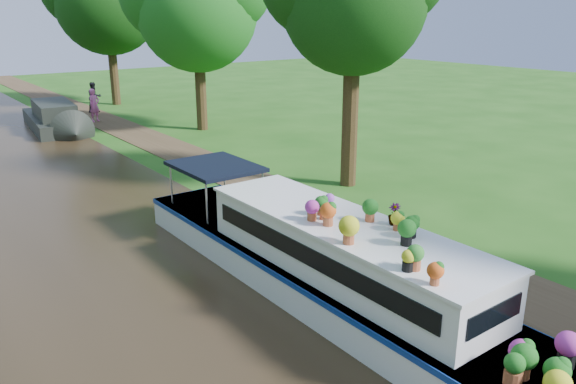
{
  "coord_description": "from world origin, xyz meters",
  "views": [
    {
      "loc": [
        -9.45,
        -11.06,
        5.85
      ],
      "look_at": [
        -0.88,
        0.33,
        1.3
      ],
      "focal_mm": 35.0,
      "sensor_mm": 36.0,
      "label": 1
    }
  ],
  "objects_px": {
    "pedestrian_dark": "(94,97)",
    "second_boat": "(55,119)",
    "pedestrian_pink": "(94,105)",
    "plant_boat": "(343,269)"
  },
  "relations": [
    {
      "from": "plant_boat",
      "to": "pedestrian_pink",
      "type": "height_order",
      "value": "plant_boat"
    },
    {
      "from": "pedestrian_pink",
      "to": "pedestrian_dark",
      "type": "height_order",
      "value": "pedestrian_pink"
    },
    {
      "from": "second_boat",
      "to": "pedestrian_pink",
      "type": "bearing_deg",
      "value": 28.68
    },
    {
      "from": "second_boat",
      "to": "pedestrian_pink",
      "type": "distance_m",
      "value": 2.68
    },
    {
      "from": "second_boat",
      "to": "pedestrian_dark",
      "type": "distance_m",
      "value": 5.39
    },
    {
      "from": "plant_boat",
      "to": "second_boat",
      "type": "xyz_separation_m",
      "value": [
        0.5,
        22.85,
        -0.26
      ]
    },
    {
      "from": "pedestrian_pink",
      "to": "second_boat",
      "type": "bearing_deg",
      "value": -179.53
    },
    {
      "from": "second_boat",
      "to": "pedestrian_dark",
      "type": "height_order",
      "value": "pedestrian_dark"
    },
    {
      "from": "pedestrian_dark",
      "to": "second_boat",
      "type": "bearing_deg",
      "value": -138.25
    },
    {
      "from": "pedestrian_dark",
      "to": "pedestrian_pink",
      "type": "bearing_deg",
      "value": -116.39
    }
  ]
}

